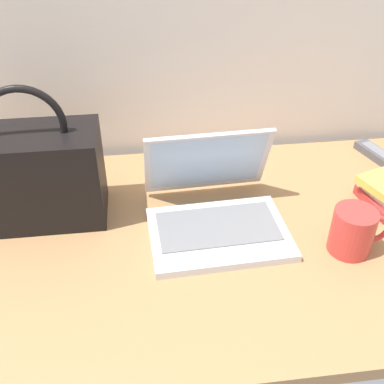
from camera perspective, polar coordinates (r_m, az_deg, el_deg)
The scene contains 5 objects.
desk at distance 1.05m, azimuth -3.23°, elevation -6.25°, with size 1.60×0.76×0.03m.
laptop at distance 1.05m, azimuth 2.84°, elevation -2.00°, with size 0.32×0.31×0.21m.
coffee_mug at distance 1.03m, azimuth 19.58°, elevation -4.56°, with size 0.13×0.09×0.10m.
remote_control_near at distance 1.42m, azimuth 22.33°, elevation 4.26°, with size 0.09×0.17×0.02m.
handbag at distance 1.09m, azimuth -19.01°, elevation 2.08°, with size 0.30×0.16×0.33m.
Camera 1 is at (-0.04, -0.79, 0.71)m, focal length 42.63 mm.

